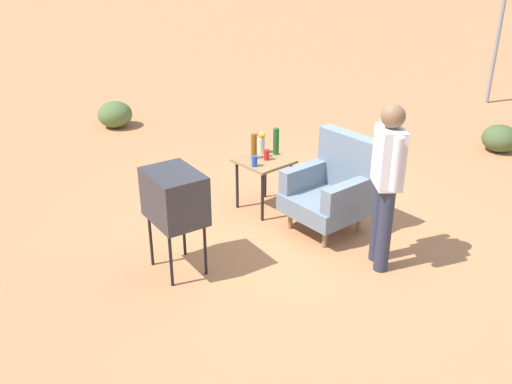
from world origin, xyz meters
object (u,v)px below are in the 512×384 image
Objects in this scene: armchair at (333,187)px; tv_on_stand at (175,197)px; side_table at (264,167)px; soda_can_blue at (255,161)px; road_sign at (499,30)px; soda_can_red at (266,155)px; flower_vase at (261,141)px; person_standing at (387,178)px; bottle_tall_amber at (254,146)px; bottle_wine_green at (276,141)px.

tv_on_stand is (-0.40, -1.76, 0.28)m from armchair.
soda_can_blue is at bearing -70.48° from side_table.
side_table is 0.26× the size of road_sign.
armchair reaches higher than soda_can_red.
soda_can_blue reaches higher than side_table.
side_table is at bearing -33.76° from flower_vase.
person_standing is 13.44× the size of soda_can_blue.
person_standing reaches higher than tv_on_stand.
soda_can_red is (0.58, -6.37, -0.70)m from road_sign.
bottle_tall_amber is (-0.97, -0.29, 0.27)m from armchair.
road_sign is (-1.42, 6.15, 0.88)m from armchair.
tv_on_stand reaches higher than bottle_tall_amber.
tv_on_stand reaches higher than side_table.
road_sign is at bearing 93.39° from flower_vase.
flower_vase is (-0.15, -0.10, -0.01)m from bottle_wine_green.
side_table is 2.35× the size of flower_vase.
road_sign is at bearing 97.34° from tv_on_stand.
armchair is at bearing 14.39° from soda_can_red.
armchair is 0.92m from soda_can_blue.
person_standing reaches higher than soda_can_red.
bottle_tall_amber is (-0.13, -0.08, 0.09)m from soda_can_red.
soda_can_blue is at bearing -39.66° from bottle_tall_amber.
flower_vase is (-1.88, 0.12, -0.17)m from person_standing.
side_table is at bearing 25.08° from bottle_tall_amber.
tv_on_stand is 8.44× the size of soda_can_blue.
side_table is 1.73m from person_standing.
person_standing reaches higher than side_table.
bottle_tall_amber is (0.45, -6.44, -0.61)m from road_sign.
armchair is at bearing 164.98° from person_standing.
bottle_wine_green is (0.52, -6.16, -0.60)m from road_sign.
side_table is 2.07× the size of bottle_tall_amber.
flower_vase is at bearing 128.34° from soda_can_blue.
person_standing is 6.19× the size of flower_vase.
road_sign reaches higher than soda_can_blue.
bottle_wine_green is (-0.50, 1.76, 0.00)m from tv_on_stand.
armchair is at bearing 77.21° from tv_on_stand.
soda_can_red is 0.41× the size of bottle_tall_amber.
side_table is 1.95× the size of bottle_wine_green.
armchair is 6.37m from road_sign.
armchair is 1.03× the size of tv_on_stand.
soda_can_blue is at bearing -172.01° from person_standing.
bottle_tall_amber is at bearing -66.42° from flower_vase.
armchair is at bearing 5.77° from flower_vase.
armchair reaches higher than bottle_wine_green.
armchair is 1.09m from flower_vase.
tv_on_stand is 0.42× the size of road_sign.
tv_on_stand is 1.78m from flower_vase.
road_sign reaches higher than person_standing.
road_sign reaches higher than soda_can_red.
side_table is at bearing -164.49° from armchair.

